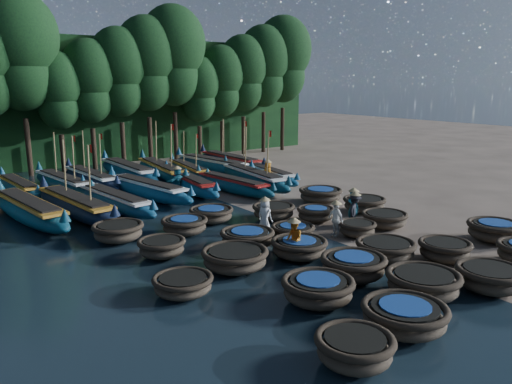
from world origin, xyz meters
TOP-DOWN VIEW (x-y plane):
  - ground at (0.00, 0.00)m, footprint 120.00×120.00m
  - foliage_wall at (0.00, 23.50)m, footprint 40.00×3.00m
  - coracle_0 at (-6.39, -10.28)m, footprint 2.31×2.31m
  - coracle_1 at (-4.06, -9.92)m, footprint 2.78×2.78m
  - coracle_2 at (-1.83, -8.91)m, footprint 2.68×2.68m
  - coracle_3 at (0.32, -9.87)m, footprint 2.38×2.38m
  - coracle_5 at (-4.75, -7.29)m, footprint 2.63×2.63m
  - coracle_6 at (-2.47, -6.60)m, footprint 2.58×2.58m
  - coracle_7 at (-0.16, -6.09)m, footprint 2.61×2.61m
  - coracle_8 at (1.58, -7.43)m, footprint 1.97×1.97m
  - coracle_9 at (5.41, -7.27)m, footprint 2.56×2.56m
  - coracle_10 at (-7.75, -4.32)m, footprint 2.04×2.04m
  - coracle_11 at (-5.24, -3.53)m, footprint 2.50×2.50m
  - coracle_12 at (-2.56, -3.94)m, footprint 2.18×2.18m
  - coracle_13 at (1.22, -3.41)m, footprint 1.89×1.89m
  - coracle_14 at (3.27, -3.21)m, footprint 2.14×2.14m
  - coracle_15 at (-6.75, -0.78)m, footprint 2.04×2.04m
  - coracle_16 at (-3.48, -1.82)m, footprint 2.54×2.54m
  - coracle_17 at (-1.32, -2.12)m, footprint 2.19×2.19m
  - coracle_18 at (1.44, -0.57)m, footprint 2.16×2.16m
  - coracle_19 at (4.61, -0.80)m, footprint 2.33×2.33m
  - coracle_20 at (-7.36, 2.07)m, footprint 2.16×2.16m
  - coracle_21 at (-4.66, 1.27)m, footprint 2.30×2.30m
  - coracle_22 at (-2.70, 2.24)m, footprint 2.61×2.61m
  - coracle_23 at (0.03, 0.91)m, footprint 2.38×2.38m
  - coracle_24 at (4.27, 2.07)m, footprint 2.70×2.70m
  - long_boat_1 at (-9.67, 7.41)m, footprint 2.59×8.99m
  - long_boat_2 at (-7.60, 7.02)m, footprint 2.44×8.76m
  - long_boat_3 at (-5.61, 7.01)m, footprint 2.22×8.04m
  - long_boat_4 at (-3.08, 8.53)m, footprint 2.70×8.38m
  - long_boat_5 at (-0.30, 8.76)m, footprint 2.32×8.16m
  - long_boat_6 at (1.69, 6.97)m, footprint 1.91×7.54m
  - long_boat_7 at (3.75, 7.66)m, footprint 2.60×8.63m
  - long_boat_8 at (5.52, 8.36)m, footprint 2.41×7.38m
  - long_boat_10 at (-8.81, 13.89)m, footprint 1.85×7.38m
  - long_boat_11 at (-6.45, 13.20)m, footprint 2.33×8.30m
  - long_boat_12 at (-4.58, 13.80)m, footprint 1.92×8.21m
  - long_boat_13 at (-1.79, 14.52)m, footprint 1.65×9.19m
  - long_boat_14 at (0.05, 13.16)m, footprint 2.66×9.14m
  - long_boat_15 at (2.01, 13.04)m, footprint 2.35×7.34m
  - long_boat_16 at (4.18, 13.36)m, footprint 2.61×8.81m
  - long_boat_17 at (6.19, 13.94)m, footprint 1.55×8.81m
  - fisherman_0 at (-1.57, -0.48)m, footprint 0.66×0.84m
  - fisherman_1 at (2.41, -2.04)m, footprint 0.52×0.63m
  - fisherman_2 at (-2.79, -3.87)m, footprint 0.81×0.90m
  - fisherman_3 at (2.17, -2.37)m, footprint 1.19×1.03m
  - fisherman_4 at (0.48, -2.83)m, footprint 0.52×0.92m
  - fisherman_5 at (-1.17, 8.54)m, footprint 1.58×1.01m
  - fisherman_6 at (4.67, 7.37)m, footprint 0.71×0.89m
  - tree_4 at (-6.80, 20.00)m, footprint 5.34×5.34m
  - tree_5 at (-4.50, 20.00)m, footprint 3.68×3.68m
  - tree_6 at (-2.20, 20.00)m, footprint 4.09×4.09m
  - tree_7 at (0.10, 20.00)m, footprint 4.51×4.51m
  - tree_8 at (2.40, 20.00)m, footprint 4.92×4.92m
  - tree_9 at (4.70, 20.00)m, footprint 5.34×5.34m
  - tree_10 at (7.00, 20.00)m, footprint 3.68×3.68m
  - tree_11 at (9.30, 20.00)m, footprint 4.09×4.09m
  - tree_12 at (11.60, 20.00)m, footprint 4.51×4.51m
  - tree_13 at (13.90, 20.00)m, footprint 4.92×4.92m
  - tree_14 at (16.20, 20.00)m, footprint 5.34×5.34m

SIDE VIEW (x-z plane):
  - ground at x=0.00m, z-range 0.00..0.00m
  - coracle_10 at x=-7.75m, z-range 0.04..0.68m
  - coracle_13 at x=1.22m, z-range 0.05..0.71m
  - coracle_17 at x=-1.32m, z-range 0.05..0.71m
  - coracle_18 at x=1.44m, z-range 0.05..0.74m
  - coracle_14 at x=3.27m, z-range 0.05..0.77m
  - coracle_22 at x=-2.70m, z-range 0.06..0.77m
  - coracle_15 at x=-6.75m, z-range 0.05..0.78m
  - coracle_23 at x=0.03m, z-range 0.05..0.78m
  - coracle_12 at x=-2.56m, z-range 0.06..0.79m
  - coracle_16 at x=-3.48m, z-range 0.06..0.80m
  - coracle_21 at x=-4.66m, z-range 0.06..0.80m
  - coracle_7 at x=-0.16m, z-range 0.05..0.83m
  - coracle_0 at x=-6.39m, z-range 0.06..0.83m
  - coracle_19 at x=4.61m, z-range 0.06..0.83m
  - coracle_1 at x=-4.06m, z-range 0.06..0.83m
  - coracle_11 at x=-5.24m, z-range 0.05..0.84m
  - coracle_20 at x=-7.36m, z-range 0.06..0.84m
  - coracle_8 at x=1.58m, z-range 0.06..0.84m
  - coracle_24 at x=4.27m, z-range 0.06..0.85m
  - coracle_3 at x=0.32m, z-range 0.06..0.87m
  - coracle_5 at x=-4.75m, z-range 0.06..0.87m
  - coracle_2 at x=-1.83m, z-range 0.06..0.89m
  - coracle_9 at x=5.41m, z-range 0.06..0.89m
  - coracle_6 at x=-2.47m, z-range 0.07..0.90m
  - long_boat_10 at x=-8.81m, z-range -0.16..1.15m
  - long_boat_15 at x=2.01m, z-range -1.08..2.08m
  - long_boat_8 at x=5.52m, z-range -0.16..1.16m
  - long_boat_6 at x=1.69m, z-range -0.16..1.17m
  - long_boat_3 at x=-5.61m, z-range -0.17..1.25m
  - long_boat_5 at x=-0.30m, z-range -0.17..1.27m
  - long_boat_12 at x=-4.58m, z-range -1.19..2.30m
  - long_boat_11 at x=-6.45m, z-range -1.21..2.34m
  - long_boat_4 at x=-3.08m, z-range -0.18..1.31m
  - long_boat_7 at x=3.75m, z-range -1.26..2.43m
  - long_boat_2 at x=-7.60m, z-range -1.28..2.46m
  - long_boat_17 at x=6.19m, z-range -1.28..2.47m
  - long_boat_16 at x=4.18m, z-range -0.19..1.38m
  - long_boat_1 at x=-9.67m, z-range -0.19..1.40m
  - long_boat_13 at x=-1.79m, z-range -0.19..1.42m
  - long_boat_14 at x=0.05m, z-range -1.33..2.57m
  - fisherman_2 at x=-2.79m, z-range -0.04..1.68m
  - fisherman_0 at x=-1.57m, z-range -0.03..1.69m
  - fisherman_4 at x=0.48m, z-range -0.02..1.70m
  - fisherman_3 at x=2.17m, z-range -0.06..1.74m
  - fisherman_5 at x=-1.17m, z-range -0.06..1.77m
  - fisherman_6 at x=4.67m, z-range -0.04..1.77m
  - fisherman_1 at x=2.41m, z-range 0.00..1.88m
  - foliage_wall at x=0.00m, z-range 0.00..10.00m
  - tree_5 at x=-4.50m, z-range 1.63..10.31m
  - tree_10 at x=7.00m, z-range 1.63..10.31m
  - tree_6 at x=-2.20m, z-range 1.82..11.47m
  - tree_11 at x=9.30m, z-range 1.82..11.47m
  - tree_7 at x=0.10m, z-range 2.01..12.64m
  - tree_12 at x=11.60m, z-range 2.01..12.64m
  - tree_8 at x=2.40m, z-range 2.19..13.80m
  - tree_13 at x=13.90m, z-range 2.19..13.80m
  - tree_4 at x=-6.80m, z-range 2.38..14.96m
  - tree_9 at x=4.70m, z-range 2.38..14.96m
  - tree_14 at x=16.20m, z-range 2.38..14.96m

